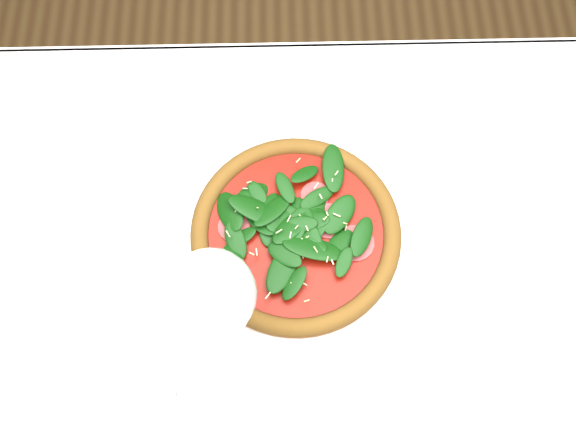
{
  "coord_description": "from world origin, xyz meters",
  "views": [
    {
      "loc": [
        -0.06,
        -0.22,
        1.57
      ],
      "look_at": [
        -0.05,
        0.11,
        0.77
      ],
      "focal_mm": 40.0,
      "sensor_mm": 36.0,
      "label": 1
    }
  ],
  "objects_px": {
    "wine_glass": "(213,295)",
    "napkin": "(166,432)",
    "plate": "(296,236)",
    "pizza": "(296,231)"
  },
  "relations": [
    {
      "from": "wine_glass",
      "to": "napkin",
      "type": "bearing_deg",
      "value": -119.2
    },
    {
      "from": "plate",
      "to": "pizza",
      "type": "distance_m",
      "value": 0.02
    },
    {
      "from": "wine_glass",
      "to": "napkin",
      "type": "height_order",
      "value": "wine_glass"
    },
    {
      "from": "plate",
      "to": "pizza",
      "type": "relative_size",
      "value": 1.13
    },
    {
      "from": "plate",
      "to": "pizza",
      "type": "xyz_separation_m",
      "value": [
        -0.0,
        0.0,
        0.02
      ]
    },
    {
      "from": "plate",
      "to": "pizza",
      "type": "height_order",
      "value": "pizza"
    },
    {
      "from": "plate",
      "to": "pizza",
      "type": "bearing_deg",
      "value": 180.0
    },
    {
      "from": "pizza",
      "to": "napkin",
      "type": "xyz_separation_m",
      "value": [
        -0.16,
        -0.25,
        -0.02
      ]
    },
    {
      "from": "pizza",
      "to": "wine_glass",
      "type": "height_order",
      "value": "wine_glass"
    },
    {
      "from": "wine_glass",
      "to": "napkin",
      "type": "distance_m",
      "value": 0.21
    }
  ]
}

